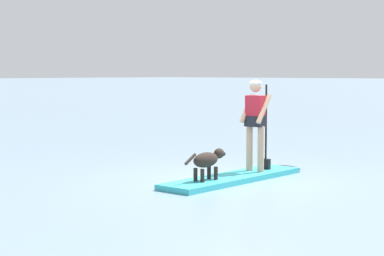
{
  "coord_description": "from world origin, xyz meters",
  "views": [
    {
      "loc": [
        -9.29,
        -7.53,
        1.94
      ],
      "look_at": [
        0.0,
        1.0,
        0.9
      ],
      "focal_mm": 62.69,
      "sensor_mm": 36.0,
      "label": 1
    }
  ],
  "objects": [
    {
      "name": "ground_plane",
      "position": [
        0.0,
        0.0,
        0.0
      ],
      "size": [
        400.0,
        400.0,
        0.0
      ],
      "primitive_type": "plane",
      "color": "gray"
    },
    {
      "name": "paddleboard",
      "position": [
        0.23,
        0.01,
        0.05
      ],
      "size": [
        3.57,
        0.85,
        0.1
      ],
      "color": "#33B2BF",
      "rests_on": "ground_plane"
    },
    {
      "name": "person_paddler",
      "position": [
        0.69,
        0.02,
        1.09
      ],
      "size": [
        0.61,
        0.48,
        1.71
      ],
      "color": "tan",
      "rests_on": "paddleboard"
    },
    {
      "name": "dog",
      "position": [
        -0.71,
        -0.02,
        0.45
      ],
      "size": [
        1.07,
        0.24,
        0.52
      ],
      "color": "#2D231E",
      "rests_on": "paddleboard"
    }
  ]
}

